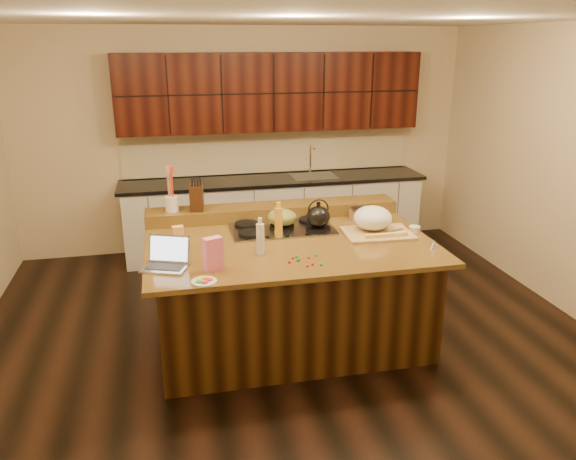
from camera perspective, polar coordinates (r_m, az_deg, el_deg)
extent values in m
cube|color=black|center=(5.15, 0.12, -10.83)|extent=(5.50, 5.00, 0.01)
cube|color=silver|center=(4.48, 0.15, 20.90)|extent=(5.50, 5.00, 0.01)
cube|color=beige|center=(7.04, -4.40, 9.01)|extent=(5.50, 0.01, 2.70)
cube|color=beige|center=(2.42, 13.55, -11.24)|extent=(5.50, 0.01, 2.70)
cube|color=black|center=(4.94, 0.13, -6.34)|extent=(2.22, 1.42, 0.88)
cube|color=black|center=(4.77, 0.13, -1.33)|extent=(2.40, 1.60, 0.04)
cube|color=black|center=(5.39, -1.50, 1.97)|extent=(2.40, 0.30, 0.12)
cube|color=gray|center=(5.04, -0.62, 0.09)|extent=(0.92, 0.52, 0.02)
cylinder|color=black|center=(5.10, -4.22, 0.55)|extent=(0.22, 0.22, 0.03)
cylinder|color=black|center=(5.22, 2.31, 1.00)|extent=(0.22, 0.22, 0.03)
cylinder|color=black|center=(4.86, -3.77, -0.39)|extent=(0.22, 0.22, 0.03)
cylinder|color=black|center=(4.98, 3.07, 0.10)|extent=(0.22, 0.22, 0.03)
cylinder|color=black|center=(5.03, -0.62, 0.33)|extent=(0.22, 0.22, 0.03)
cube|color=silver|center=(6.98, -1.38, 1.37)|extent=(3.60, 0.62, 0.90)
cube|color=black|center=(6.86, -1.41, 5.12)|extent=(3.70, 0.66, 0.04)
cube|color=gray|center=(6.96, 2.64, 5.44)|extent=(0.55, 0.42, 0.01)
cylinder|color=gray|center=(7.09, 2.28, 7.23)|extent=(0.02, 0.02, 0.36)
cube|color=black|center=(6.84, -1.74, 13.83)|extent=(3.60, 0.34, 0.90)
cube|color=beige|center=(7.09, -1.92, 7.89)|extent=(3.60, 0.03, 0.50)
ellipsoid|color=black|center=(4.94, 3.09, 1.35)|extent=(0.24, 0.24, 0.19)
ellipsoid|color=olive|center=(5.00, -0.62, 1.30)|extent=(0.32, 0.32, 0.14)
cube|color=#B7B7BC|center=(4.28, -12.39, -3.79)|extent=(0.38, 0.33, 0.02)
cube|color=black|center=(4.28, -12.40, -3.67)|extent=(0.30, 0.22, 0.00)
cube|color=#B7B7BC|center=(4.34, -11.98, -1.85)|extent=(0.33, 0.18, 0.21)
cube|color=silver|center=(4.33, -12.00, -1.88)|extent=(0.29, 0.16, 0.18)
cylinder|color=gold|center=(4.78, -0.96, 0.69)|extent=(0.08, 0.08, 0.27)
cylinder|color=silver|center=(4.44, -2.83, -0.92)|extent=(0.07, 0.07, 0.25)
cube|color=tan|center=(4.96, 9.11, -0.36)|extent=(0.60, 0.45, 0.03)
ellipsoid|color=white|center=(4.99, 8.60, 1.22)|extent=(0.34, 0.34, 0.21)
cube|color=#EDD872|center=(4.79, 8.54, -0.64)|extent=(0.13, 0.03, 0.03)
cube|color=#EDD872|center=(4.84, 9.95, -0.52)|extent=(0.13, 0.03, 0.03)
cube|color=#EDD872|center=(4.89, 11.33, -0.41)|extent=(0.13, 0.03, 0.03)
cylinder|color=gray|center=(4.98, 10.57, -0.12)|extent=(0.22, 0.09, 0.01)
cylinder|color=white|center=(5.12, 12.72, 0.13)|extent=(0.11, 0.11, 0.04)
cylinder|color=white|center=(5.25, 8.92, 0.85)|extent=(0.11, 0.11, 0.04)
cylinder|color=white|center=(5.27, 9.91, 0.84)|extent=(0.11, 0.11, 0.04)
cylinder|color=#996B3F|center=(5.36, 7.50, 1.52)|extent=(0.28, 0.28, 0.09)
cone|color=silver|center=(4.73, 14.59, -1.41)|extent=(0.09, 0.09, 0.07)
cube|color=pink|center=(4.16, -7.62, -2.43)|extent=(0.15, 0.12, 0.25)
cylinder|color=white|center=(4.00, -8.52, -5.20)|extent=(0.24, 0.24, 0.01)
cube|color=#F7B157|center=(4.83, -11.09, -0.36)|extent=(0.10, 0.08, 0.13)
cylinder|color=white|center=(5.27, -11.72, 2.63)|extent=(0.13, 0.13, 0.14)
cube|color=black|center=(5.26, -9.27, 3.31)|extent=(0.14, 0.21, 0.24)
ellipsoid|color=red|center=(4.22, 1.98, -3.67)|extent=(0.02, 0.02, 0.02)
ellipsoid|color=#198C26|center=(4.39, 0.86, -2.73)|extent=(0.02, 0.02, 0.02)
ellipsoid|color=red|center=(4.28, 0.14, -3.29)|extent=(0.02, 0.02, 0.02)
ellipsoid|color=#198C26|center=(4.32, 0.98, -3.11)|extent=(0.02, 0.02, 0.02)
ellipsoid|color=red|center=(4.37, 0.50, -2.85)|extent=(0.02, 0.02, 0.02)
ellipsoid|color=#198C26|center=(4.34, 1.13, -3.02)|extent=(0.02, 0.02, 0.02)
ellipsoid|color=red|center=(4.25, 2.52, -3.48)|extent=(0.02, 0.02, 0.02)
ellipsoid|color=#198C26|center=(4.25, 3.36, -3.53)|extent=(0.02, 0.02, 0.02)
ellipsoid|color=red|center=(4.38, 2.10, -2.82)|extent=(0.02, 0.02, 0.02)
ellipsoid|color=#198C26|center=(4.43, 2.86, -2.57)|extent=(0.02, 0.02, 0.02)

